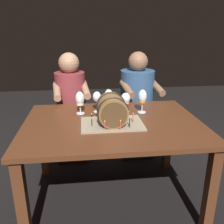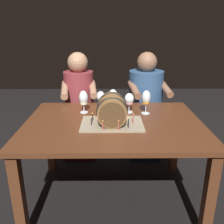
% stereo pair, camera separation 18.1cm
% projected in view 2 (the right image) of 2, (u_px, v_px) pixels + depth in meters
% --- Properties ---
extents(ground_plane, '(8.00, 8.00, 0.00)m').
position_uv_depth(ground_plane, '(113.00, 198.00, 2.14)').
color(ground_plane, black).
extents(dining_table, '(1.38, 1.01, 0.72)m').
position_uv_depth(dining_table, '(113.00, 133.00, 1.93)').
color(dining_table, '#562D19').
rests_on(dining_table, ground).
extents(barrel_cake, '(0.47, 0.31, 0.23)m').
position_uv_depth(barrel_cake, '(112.00, 111.00, 1.81)').
color(barrel_cake, gray).
rests_on(barrel_cake, dining_table).
extents(wine_glass_red, '(0.07, 0.07, 0.18)m').
position_uv_depth(wine_glass_red, '(113.00, 96.00, 2.15)').
color(wine_glass_red, white).
rests_on(wine_glass_red, dining_table).
extents(wine_glass_amber, '(0.07, 0.07, 0.20)m').
position_uv_depth(wine_glass_amber, '(146.00, 98.00, 2.04)').
color(wine_glass_amber, white).
rests_on(wine_glass_amber, dining_table).
extents(wine_glass_empty, '(0.07, 0.07, 0.18)m').
position_uv_depth(wine_glass_empty, '(101.00, 97.00, 2.09)').
color(wine_glass_empty, white).
rests_on(wine_glass_empty, dining_table).
extents(wine_glass_white, '(0.08, 0.08, 0.19)m').
position_uv_depth(wine_glass_white, '(84.00, 99.00, 2.06)').
color(wine_glass_white, white).
rests_on(wine_glass_white, dining_table).
extents(wine_glass_rose, '(0.08, 0.08, 0.17)m').
position_uv_depth(wine_glass_rose, '(129.00, 100.00, 2.07)').
color(wine_glass_rose, white).
rests_on(wine_glass_rose, dining_table).
extents(person_seated_left, '(0.39, 0.48, 1.18)m').
position_uv_depth(person_seated_left, '(80.00, 112.00, 2.68)').
color(person_seated_left, '#4C1B1E').
rests_on(person_seated_left, ground).
extents(person_seated_right, '(0.45, 0.52, 1.19)m').
position_uv_depth(person_seated_right, '(145.00, 110.00, 2.68)').
color(person_seated_right, '#1B2D46').
rests_on(person_seated_right, ground).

